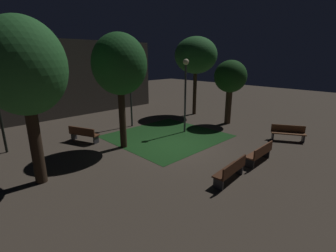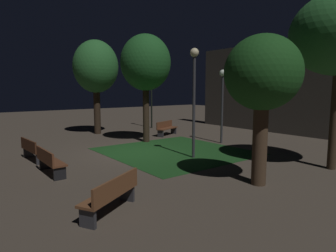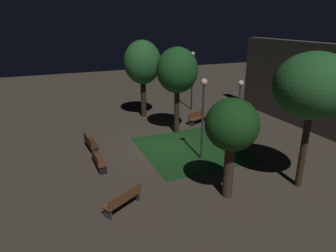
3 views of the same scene
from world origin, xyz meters
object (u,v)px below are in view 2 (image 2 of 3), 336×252
Objects in this scene: tree_near_wall at (263,76)px; bench_corner at (49,161)px; tree_tall_center at (96,67)px; tree_lawn_side at (146,63)px; bench_near_trees at (32,149)px; lamp_post_near_wall at (151,84)px; lamp_post_path_center at (222,93)px; bench_back_row at (112,193)px; lamp_post_plaza_west at (194,84)px; bench_front_left at (166,128)px.

bench_corner is at bearing -135.88° from tree_near_wall.
tree_lawn_side is at bearing 11.56° from tree_tall_center.
bench_near_trees is 9.15m from tree_near_wall.
tree_tall_center is (-12.51, 0.34, 0.99)m from tree_near_wall.
lamp_post_near_wall reaches higher than lamp_post_path_center.
tree_lawn_side reaches higher than bench_corner.
lamp_post_near_wall is at bearing 119.82° from bench_near_trees.
tree_lawn_side is at bearing -37.07° from lamp_post_near_wall.
tree_near_wall is 13.61m from lamp_post_near_wall.
tree_tall_center is 1.53× the size of lamp_post_path_center.
bench_corner is 9.28m from lamp_post_path_center.
tree_tall_center reaches higher than bench_back_row.
lamp_post_plaza_west is 9.83m from lamp_post_near_wall.
bench_near_trees is at bearing 179.99° from bench_corner.
bench_front_left is at bearing 159.36° from tree_near_wall.
tree_near_wall is at bearing -8.70° from tree_lawn_side.
lamp_post_near_wall is 1.26× the size of lamp_post_path_center.
bench_corner and bench_back_row have the same top height.
tree_lawn_side is at bearing 97.58° from bench_near_trees.
lamp_post_near_wall is (-0.25, 4.41, -0.95)m from tree_tall_center.
tree_lawn_side is (-3.22, 5.98, 3.75)m from bench_corner.
tree_tall_center is 4.52m from lamp_post_near_wall.
bench_front_left is 6.65m from lamp_post_plaza_west.
bench_corner is (2.42, -0.00, 0.00)m from bench_near_trees.
tree_near_wall is at bearing -20.64° from bench_front_left.
bench_back_row is 0.31× the size of tree_lawn_side.
lamp_post_plaza_west is at bearing -23.86° from lamp_post_near_wall.
lamp_post_near_wall reaches higher than lamp_post_plaza_west.
tree_tall_center reaches higher than bench_corner.
bench_near_trees is 0.99× the size of bench_front_left.
bench_near_trees is 0.41× the size of tree_near_wall.
lamp_post_path_center is (-0.47, 9.00, 2.22)m from bench_corner.
lamp_post_near_wall is at bearing 176.16° from lamp_post_path_center.
lamp_post_near_wall reaches higher than bench_near_trees.
bench_corner is 0.41× the size of tree_near_wall.
tree_lawn_side is at bearing -132.37° from lamp_post_path_center.
bench_near_trees is 0.37× the size of lamp_post_near_wall.
bench_near_trees is 1.01× the size of bench_corner.
bench_front_left is at bearing -19.86° from lamp_post_near_wall.
bench_near_trees and bench_front_left have the same top height.
tree_near_wall reaches higher than bench_near_trees.
tree_tall_center is at bearing 146.28° from bench_corner.
lamp_post_path_center is at bearing 141.56° from tree_near_wall.
lamp_post_near_wall is at bearing 93.21° from tree_tall_center.
tree_lawn_side reaches higher than lamp_post_near_wall.
lamp_post_near_wall reaches higher than bench_corner.
bench_near_trees is at bearing -76.68° from bench_front_left.
bench_front_left is 0.38× the size of lamp_post_near_wall.
lamp_post_plaza_west is (3.54, 5.52, 2.60)m from bench_near_trees.
tree_lawn_side is 4.36m from lamp_post_path_center.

